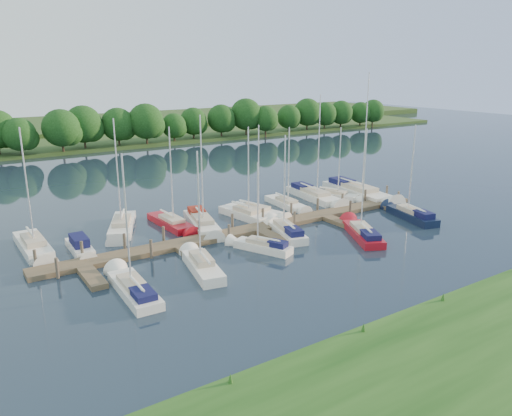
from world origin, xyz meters
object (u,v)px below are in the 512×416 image
sailboat_n_0 (34,248)px  sailboat_s_2 (261,247)px  motorboat (80,248)px  sailboat_n_5 (247,216)px  dock (259,231)px

sailboat_n_0 → sailboat_s_2: sailboat_n_0 is taller
motorboat → sailboat_n_5: (16.60, 0.47, -0.07)m
sailboat_n_5 → dock: bearing=63.6°
motorboat → sailboat_n_5: 16.61m
dock → sailboat_s_2: (-2.41, -3.95, 0.12)m
sailboat_n_5 → sailboat_s_2: size_ratio=1.24×
dock → sailboat_n_0: size_ratio=3.69×
dock → sailboat_n_0: sailboat_n_0 is taller
dock → sailboat_s_2: size_ratio=5.13×
sailboat_n_5 → sailboat_s_2: sailboat_n_5 is taller
sailboat_n_0 → motorboat: (3.17, -2.30, 0.07)m
sailboat_s_2 → motorboat: bearing=123.0°
dock → sailboat_s_2: bearing=-121.4°
sailboat_s_2 → dock: bearing=33.1°
dock → sailboat_n_0: 19.41m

